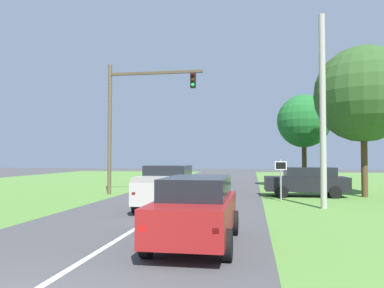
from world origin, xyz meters
name	(u,v)px	position (x,y,z in m)	size (l,w,h in m)	color
ground_plane	(155,217)	(0.00, 9.69, 0.00)	(120.00, 120.00, 0.00)	#424244
red_suv_near	(196,208)	(2.27, 5.43, 0.95)	(2.11, 4.72, 1.78)	maroon
pickup_truck_lead	(169,187)	(0.06, 11.92, 1.00)	(2.33, 5.14, 1.95)	#B7B2A8
traffic_light	(132,110)	(-3.68, 17.89, 5.23)	(6.02, 0.40, 8.13)	brown
keep_moving_sign	(281,174)	(5.23, 15.78, 1.43)	(0.60, 0.09, 2.22)	gray
oak_tree_right	(363,94)	(10.20, 18.71, 6.02)	(5.64, 5.64, 8.85)	#4C351E
crossing_suv_far	(307,181)	(6.90, 18.47, 0.91)	(4.76, 2.23, 1.73)	black
utility_pole_right	(323,111)	(6.92, 13.14, 4.42)	(0.28, 0.28, 8.85)	#9E998E
extra_tree_1	(304,121)	(7.64, 25.04, 5.05)	(4.03, 4.03, 7.09)	#4C351E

